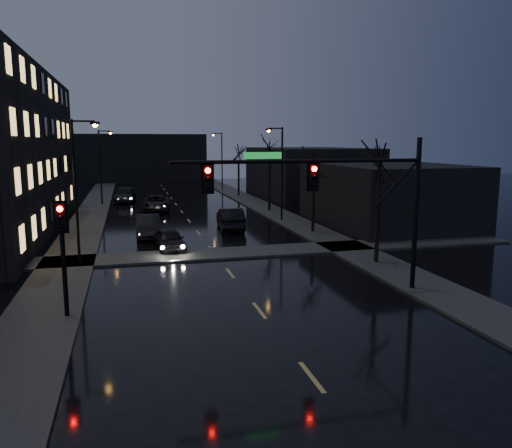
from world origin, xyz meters
TOP-DOWN VIEW (x-y plane):
  - ground at (0.00, 0.00)m, footprint 160.00×160.00m
  - sidewalk_left at (-8.50, 35.00)m, footprint 3.00×140.00m
  - sidewalk_right at (8.50, 35.00)m, footprint 3.00×140.00m
  - sidewalk_cross at (0.00, 18.50)m, footprint 40.00×3.00m
  - commercial_right_near at (15.50, 26.00)m, footprint 10.00×14.00m
  - commercial_right_far at (17.00, 48.00)m, footprint 12.00×18.00m
  - far_block at (-3.00, 78.00)m, footprint 22.00×10.00m
  - signal_mast at (3.85, 9.00)m, footprint 11.11×0.41m
  - signal_pole_left at (-7.50, 8.99)m, footprint 0.35×0.41m
  - tree_near at (8.40, 14.00)m, footprint 3.52×3.52m
  - tree_mid_a at (8.40, 24.00)m, footprint 3.30×3.30m
  - tree_mid_b at (8.40, 36.00)m, footprint 3.74×3.74m
  - tree_far at (8.40, 50.00)m, footprint 3.43×3.43m
  - streetlight_l_near at (-7.58, 18.00)m, footprint 1.53×0.28m
  - streetlight_l_far at (-7.58, 45.00)m, footprint 1.53×0.28m
  - streetlight_r_mid at (7.58, 30.00)m, footprint 1.53×0.28m
  - streetlight_r_far at (7.58, 58.00)m, footprint 1.53×0.28m
  - oncoming_car_a at (-2.59, 20.46)m, footprint 1.95×4.20m
  - oncoming_car_b at (-3.73, 25.35)m, footprint 1.68×4.80m
  - oncoming_car_c at (-2.36, 39.26)m, footprint 2.86×5.58m
  - oncoming_car_d at (-5.39, 47.52)m, footprint 2.73×5.55m
  - lead_car at (2.66, 26.99)m, footprint 2.20×5.25m

SIDE VIEW (x-z plane):
  - ground at x=0.00m, z-range 0.00..0.00m
  - sidewalk_left at x=-8.50m, z-range 0.00..0.12m
  - sidewalk_right at x=8.50m, z-range 0.00..0.12m
  - sidewalk_cross at x=0.00m, z-range 0.00..0.12m
  - oncoming_car_a at x=-2.59m, z-range 0.00..1.39m
  - oncoming_car_c at x=-2.36m, z-range 0.00..1.51m
  - oncoming_car_d at x=-5.39m, z-range 0.00..1.55m
  - oncoming_car_b at x=-3.73m, z-range 0.00..1.58m
  - lead_car at x=2.66m, z-range 0.00..1.69m
  - commercial_right_near at x=15.50m, z-range 0.00..5.00m
  - commercial_right_far at x=17.00m, z-range 0.00..6.00m
  - signal_pole_left at x=-7.50m, z-range 0.75..5.27m
  - far_block at x=-3.00m, z-range 0.00..8.00m
  - streetlight_l_near at x=-7.58m, z-range 0.77..8.77m
  - streetlight_l_far at x=-7.58m, z-range 0.77..8.77m
  - streetlight_r_mid at x=7.58m, z-range 0.77..8.77m
  - streetlight_r_far at x=7.58m, z-range 0.77..8.77m
  - signal_mast at x=3.85m, z-range 1.37..8.37m
  - tree_mid_a at x=8.40m, z-range 2.04..9.61m
  - tree_far at x=8.40m, z-range 2.12..10.00m
  - tree_near at x=8.40m, z-range 2.18..10.26m
  - tree_mid_b at x=8.40m, z-range 2.32..10.90m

